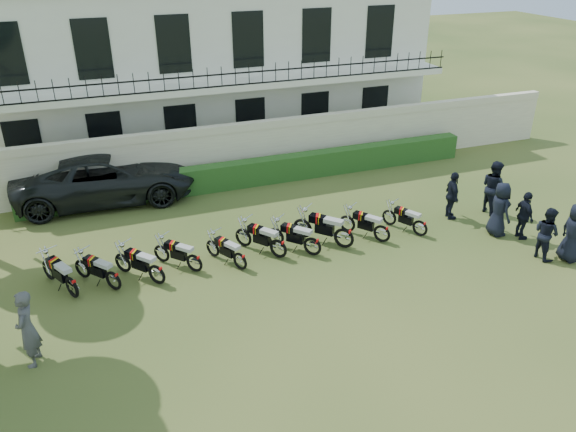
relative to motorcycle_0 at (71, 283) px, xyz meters
name	(u,v)px	position (x,y,z in m)	size (l,w,h in m)	color
ground	(304,281)	(6.21, -1.43, -0.49)	(100.00, 100.00, 0.00)	#30481C
perimeter_wall	(229,152)	(6.21, 6.57, 0.68)	(30.00, 0.35, 2.30)	#EAE2C5
hedge	(260,172)	(7.21, 5.77, 0.01)	(18.00, 0.60, 1.00)	#274D1B
building	(194,59)	(6.21, 12.52, 3.22)	(20.40, 9.60, 7.40)	white
motorcycle_0	(71,283)	(0.00, 0.00, 0.00)	(0.99, 1.77, 1.06)	black
motorcycle_1	(113,276)	(1.08, -0.01, -0.03)	(1.21, 1.45, 0.98)	black
motorcycle_2	(156,270)	(2.25, -0.14, -0.01)	(1.28, 1.51, 1.03)	black
motorcycle_3	(194,259)	(3.38, 0.13, -0.04)	(1.25, 1.37, 0.96)	black
motorcycle_4	(240,257)	(4.66, -0.22, -0.05)	(0.92, 1.55, 0.94)	black
motorcycle_5	(278,244)	(5.94, 0.03, 0.00)	(1.24, 1.59, 1.05)	black
motorcycle_6	(313,242)	(6.97, -0.20, -0.01)	(1.32, 1.49, 1.04)	black
motorcycle_7	(344,233)	(8.08, -0.12, 0.05)	(1.51, 1.64, 1.16)	black
motorcycle_8	(382,230)	(9.38, -0.20, -0.02)	(1.14, 1.55, 1.00)	black
motorcycle_9	(420,224)	(10.76, -0.27, -0.05)	(0.90, 1.56, 0.94)	black
suv	(105,177)	(1.40, 6.29, 0.41)	(2.98, 6.46, 1.80)	black
inspector	(27,329)	(-0.91, -2.43, 0.47)	(0.70, 0.46, 1.92)	#505054
officer_0	(574,233)	(14.19, -3.12, 0.44)	(0.91, 0.59, 1.86)	black
officer_1	(546,233)	(13.55, -2.73, 0.35)	(0.81, 0.63, 1.67)	black
officer_2	(524,216)	(13.78, -1.52, 0.33)	(0.96, 0.40, 1.63)	black
officer_3	(500,209)	(13.21, -1.01, 0.43)	(0.89, 0.58, 1.83)	black
officer_4	(493,187)	(14.11, 0.44, 0.48)	(0.94, 0.73, 1.93)	black
officer_5	(452,196)	(12.47, 0.52, 0.37)	(1.00, 0.42, 1.71)	black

